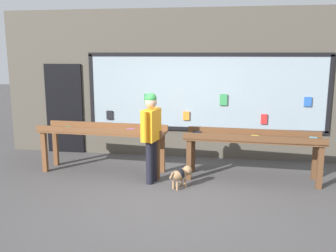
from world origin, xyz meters
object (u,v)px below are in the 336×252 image
object	(u,v)px
display_table_left	(103,135)
small_dog	(181,174)
display_table_right	(253,142)
person_browsing	(151,131)

from	to	relation	value
display_table_left	small_dog	world-z (taller)	display_table_left
display_table_right	display_table_left	bearing A→B (deg)	-179.96
display_table_right	person_browsing	distance (m)	1.90
display_table_left	small_dog	size ratio (longest dim) A/B	5.78
display_table_left	display_table_right	distance (m)	2.90
display_table_left	person_browsing	distance (m)	1.19
person_browsing	small_dog	distance (m)	0.94
display_table_left	display_table_right	xyz separation A→B (m)	(2.90, 0.00, -0.03)
display_table_left	person_browsing	size ratio (longest dim) A/B	1.53
person_browsing	display_table_left	bearing A→B (deg)	77.89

